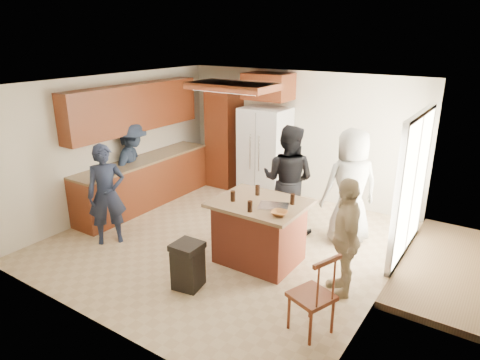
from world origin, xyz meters
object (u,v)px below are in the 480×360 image
Objects in this scene: person_counter at (133,166)px; person_front_left at (107,195)px; trash_bin at (188,265)px; person_behind_left at (288,180)px; person_side_right at (345,237)px; refrigerator at (265,153)px; spindle_chair at (313,297)px; person_behind_right at (350,187)px; kitchen_island at (259,231)px.

person_front_left is at bearing -172.57° from person_counter.
trash_bin is at bearing -143.61° from person_counter.
person_behind_left is at bearing -10.52° from person_front_left.
person_side_right is at bearing 132.92° from person_behind_left.
person_front_left is at bearing 34.08° from person_behind_left.
refrigerator is (0.99, 3.15, 0.10)m from person_front_left.
person_front_left is 3.30m from refrigerator.
person_counter is 1.66× the size of spindle_chair.
person_behind_right is at bearing -100.04° from person_counter.
person_behind_right reaches higher than spindle_chair.
refrigerator is 2.73m from kitchen_island.
person_side_right is at bearing -40.74° from person_front_left.
person_behind_right is 1.18× the size of person_side_right.
kitchen_island reaches higher than trash_bin.
person_behind_left is 1.00m from person_behind_right.
spindle_chair is at bearing -38.09° from kitchen_island.
kitchen_island is 1.29× the size of spindle_chair.
trash_bin is at bearing -87.49° from person_side_right.
trash_bin is (-0.29, -2.21, -0.59)m from person_behind_left.
person_front_left is 1.25× the size of kitchen_island.
person_behind_right is at bearing -17.70° from person_front_left.
person_behind_right is 1.50m from person_side_right.
trash_bin is at bearing -61.06° from person_front_left.
person_counter is 1.29× the size of kitchen_island.
refrigerator reaches higher than person_side_right.
person_counter reaches higher than person_front_left.
person_side_right is 1.34m from kitchen_island.
refrigerator reaches higher than kitchen_island.
person_behind_right is 1.85× the size of spindle_chair.
person_counter is at bearing 5.84° from person_behind_left.
person_counter is (-0.72, 1.23, 0.02)m from person_front_left.
kitchen_island is 2.03× the size of trash_bin.
person_behind_left is 2.30m from trash_bin.
refrigerator is (-2.61, 2.45, 0.12)m from person_side_right.
person_side_right is 0.99m from spindle_chair.
spindle_chair is (2.62, -3.39, -0.45)m from refrigerator.
person_side_right is at bearing 63.31° from person_behind_right.
person_behind_right is 2.45m from spindle_chair.
refrigerator is at bearing 127.73° from spindle_chair.
person_front_left is 1.43m from person_counter.
person_behind_right is at bearing 57.77° from kitchen_island.
person_behind_right reaches higher than person_side_right.
refrigerator is at bearing 104.44° from trash_bin.
person_side_right is at bearing 30.41° from trash_bin.
spindle_chair is (1.44, -2.14, -0.46)m from person_behind_left.
person_counter is at bearing -131.82° from refrigerator.
person_counter is (-2.89, -0.67, -0.09)m from person_behind_left.
person_counter is 2.57m from refrigerator.
person_counter is (-3.86, -0.89, -0.10)m from person_behind_right.
kitchen_island is at bearing -121.84° from person_side_right.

